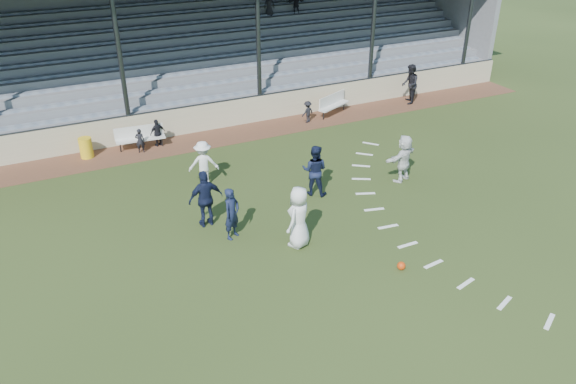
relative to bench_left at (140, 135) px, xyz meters
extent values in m
plane|color=#2D3C18|center=(2.79, -10.82, -0.58)|extent=(90.00, 90.00, 0.00)
cube|color=brown|center=(2.79, -0.32, -0.57)|extent=(34.00, 2.00, 0.02)
cube|color=#BCB191|center=(2.79, 0.73, 0.02)|extent=(34.00, 0.18, 1.20)
cube|color=silver|center=(0.00, -0.12, -0.13)|extent=(2.03, 0.57, 0.06)
cube|color=silver|center=(0.00, 0.10, 0.12)|extent=(2.00, 0.23, 0.54)
cylinder|color=#303338|center=(-0.85, -0.05, -0.36)|extent=(0.06, 0.06, 0.40)
cylinder|color=#303338|center=(0.85, -0.20, -0.36)|extent=(0.06, 0.06, 0.40)
cube|color=silver|center=(9.24, -0.09, -0.13)|extent=(1.98, 1.20, 0.06)
cube|color=silver|center=(9.24, 0.13, 0.12)|extent=(1.84, 0.89, 0.54)
cylinder|color=#303338|center=(8.47, -0.45, -0.36)|extent=(0.06, 0.06, 0.40)
cylinder|color=#303338|center=(10.01, 0.26, -0.36)|extent=(0.06, 0.06, 0.40)
cylinder|color=yellow|center=(-2.17, 0.03, -0.15)|extent=(0.52, 0.52, 0.83)
sphere|color=#CA3A0B|center=(4.72, -11.75, -0.46)|extent=(0.24, 0.24, 0.24)
imported|color=silver|center=(2.66, -9.34, 0.40)|extent=(1.14, 1.05, 1.96)
imported|color=#131A36|center=(1.01, -8.06, 0.26)|extent=(0.74, 0.67, 1.69)
imported|color=#131A36|center=(4.62, -6.68, 0.34)|extent=(1.14, 1.11, 1.86)
imported|color=silver|center=(1.37, -4.26, 0.26)|extent=(1.22, 0.89, 1.69)
imported|color=#131A36|center=(0.54, -7.02, 0.38)|extent=(1.14, 0.51, 1.92)
imported|color=silver|center=(8.07, -7.15, 0.31)|extent=(1.74, 1.07, 1.79)
imported|color=black|center=(13.45, -0.32, 0.42)|extent=(1.12, 1.20, 1.96)
imported|color=black|center=(-0.10, -0.45, -0.05)|extent=(0.43, 0.34, 1.03)
imported|color=black|center=(0.73, -0.09, 0.02)|extent=(0.74, 0.47, 1.17)
imported|color=black|center=(7.64, -0.43, -0.06)|extent=(0.74, 0.56, 1.01)
cube|color=gray|center=(2.79, 1.28, 0.02)|extent=(34.00, 0.80, 1.20)
cube|color=gray|center=(2.79, 1.38, 0.67)|extent=(33.00, 0.28, 0.10)
cube|color=gray|center=(2.79, 2.08, 0.22)|extent=(34.00, 0.80, 1.60)
cube|color=gray|center=(2.79, 2.18, 1.07)|extent=(33.00, 0.28, 0.10)
cube|color=gray|center=(2.79, 2.88, 0.42)|extent=(34.00, 0.80, 2.00)
cube|color=gray|center=(2.79, 2.98, 1.47)|extent=(33.00, 0.28, 0.10)
cube|color=gray|center=(2.79, 3.68, 0.62)|extent=(34.00, 0.80, 2.40)
cube|color=gray|center=(2.79, 3.78, 1.87)|extent=(33.00, 0.28, 0.10)
cube|color=gray|center=(2.79, 4.48, 0.82)|extent=(34.00, 0.80, 2.80)
cube|color=gray|center=(2.79, 4.58, 2.27)|extent=(33.00, 0.28, 0.10)
cube|color=gray|center=(2.79, 5.28, 1.02)|extent=(34.00, 0.80, 3.20)
cube|color=gray|center=(2.79, 5.38, 2.67)|extent=(33.00, 0.28, 0.10)
cube|color=gray|center=(2.79, 6.08, 1.22)|extent=(34.00, 0.80, 3.60)
cube|color=gray|center=(2.79, 6.18, 3.07)|extent=(33.00, 0.28, 0.10)
cube|color=gray|center=(2.79, 6.88, 1.42)|extent=(34.00, 0.80, 4.00)
cube|color=gray|center=(2.79, 6.98, 3.47)|extent=(33.00, 0.28, 0.10)
cube|color=gray|center=(2.79, 7.68, 1.62)|extent=(34.00, 0.80, 4.40)
cube|color=gray|center=(2.79, 7.78, 3.87)|extent=(33.00, 0.28, 0.10)
cube|color=gray|center=(2.79, 8.28, 2.62)|extent=(34.00, 0.40, 6.40)
cube|color=gray|center=(19.64, 4.68, 2.62)|extent=(0.30, 7.80, 6.40)
cylinder|color=#303338|center=(-0.21, 0.83, 2.67)|extent=(0.20, 0.20, 6.50)
cylinder|color=#303338|center=(5.79, 0.83, 2.67)|extent=(0.20, 0.20, 6.50)
cylinder|color=#303338|center=(11.79, 0.83, 2.67)|extent=(0.20, 0.20, 6.50)
cylinder|color=#303338|center=(17.79, 0.83, 2.67)|extent=(0.20, 0.20, 6.50)
cylinder|color=#303338|center=(2.79, 0.73, 0.67)|extent=(34.00, 0.05, 0.05)
imported|color=black|center=(8.71, 6.12, 3.58)|extent=(0.64, 0.54, 1.12)
imported|color=black|center=(10.29, 6.12, 3.58)|extent=(1.05, 0.34, 1.13)
cube|color=white|center=(8.91, -3.81, -0.58)|extent=(0.54, 0.61, 0.01)
cube|color=white|center=(8.09, -4.60, -0.58)|extent=(0.59, 0.56, 0.01)
cube|color=white|center=(7.37, -5.48, -0.58)|extent=(0.64, 0.51, 0.01)
cube|color=white|center=(6.76, -6.44, -0.58)|extent=(0.67, 0.44, 0.01)
cube|color=white|center=(6.28, -7.48, -0.58)|extent=(0.70, 0.37, 0.01)
cube|color=white|center=(5.93, -8.56, -0.58)|extent=(0.71, 0.29, 0.01)
cube|color=white|center=(5.72, -9.68, -0.58)|extent=(0.71, 0.21, 0.01)
cube|color=white|center=(5.64, -10.82, -0.58)|extent=(0.70, 0.12, 0.01)
cube|color=white|center=(5.72, -11.96, -0.58)|extent=(0.71, 0.21, 0.01)
cube|color=white|center=(5.93, -13.08, -0.58)|extent=(0.71, 0.29, 0.01)
cube|color=white|center=(6.28, -14.16, -0.58)|extent=(0.70, 0.37, 0.01)
cube|color=white|center=(6.76, -15.20, -0.58)|extent=(0.67, 0.44, 0.01)
camera|label=1|loc=(-3.89, -22.06, 8.99)|focal=35.00mm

